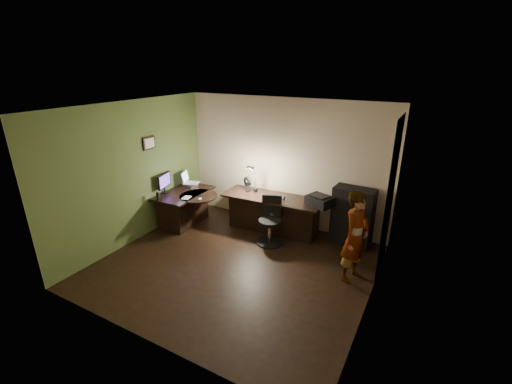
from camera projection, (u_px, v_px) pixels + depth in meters
The scene contains 27 objects.
floor at pixel (235, 266), 5.99m from camera, with size 4.50×4.00×0.01m, color black.
ceiling at pixel (231, 108), 5.03m from camera, with size 4.50×4.00×0.01m, color silver.
wall_back at pixel (284, 163), 7.16m from camera, with size 4.50×0.01×2.70m, color tan.
wall_front at pixel (138, 249), 3.87m from camera, with size 4.50×0.01×2.70m, color tan.
wall_left at pixel (133, 173), 6.53m from camera, with size 0.01×4.00×2.70m, color tan.
wall_right at pixel (378, 223), 4.50m from camera, with size 0.01×4.00×2.70m, color tan.
green_wall_overlay at pixel (134, 173), 6.52m from camera, with size 0.00×4.00×2.70m, color #4B612B.
arched_doorway at pixel (390, 198), 5.47m from camera, with size 0.01×0.90×2.60m, color black.
french_door at pixel (365, 262), 4.17m from camera, with size 0.02×0.92×2.10m, color white.
framed_picture at pixel (149, 143), 6.70m from camera, with size 0.04×0.30×0.25m, color black.
desk_left at pixel (185, 208), 7.43m from camera, with size 0.79×1.28×0.74m, color black.
desk_right at pixel (272, 214), 7.09m from camera, with size 2.05×0.72×0.77m, color black.
cabinet at pixel (352, 216), 6.55m from camera, with size 0.76×0.38×1.14m, color black.
laptop_stand at pixel (192, 185), 7.60m from camera, with size 0.23×0.19×0.09m, color silver.
laptop at pixel (191, 178), 7.54m from camera, with size 0.36×0.33×0.25m, color silver.
monitor at pixel (164, 186), 7.23m from camera, with size 0.09×0.47×0.31m, color black.
mouse at pixel (200, 199), 6.91m from camera, with size 0.07×0.10×0.04m, color silver.
phone at pixel (200, 196), 7.07m from camera, with size 0.07×0.14×0.01m, color black.
pen at pixel (176, 195), 7.13m from camera, with size 0.01×0.16×0.01m, color black.
speaker at pixel (158, 196), 6.86m from camera, with size 0.06×0.06×0.16m, color black.
notepad at pixel (187, 198), 7.00m from camera, with size 0.15×0.21×0.01m, color silver.
desk_fan at pixel (248, 184), 7.21m from camera, with size 0.20×0.11×0.31m, color black.
headphones at pixel (281, 197), 6.81m from camera, with size 0.18×0.08×0.09m, color #2B5D98.
printer at pixel (320, 200), 6.48m from camera, with size 0.47×0.36×0.21m, color black.
desk_lamp at pixel (255, 177), 7.11m from camera, with size 0.15×0.29×0.63m, color black.
office_chair at pixel (270, 221), 6.57m from camera, with size 0.52×0.52×0.93m, color black.
person at pixel (356, 237), 5.38m from camera, with size 0.54×0.36×1.52m, color #D8A88C.
Camera 1 is at (2.80, -4.33, 3.33)m, focal length 24.00 mm.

